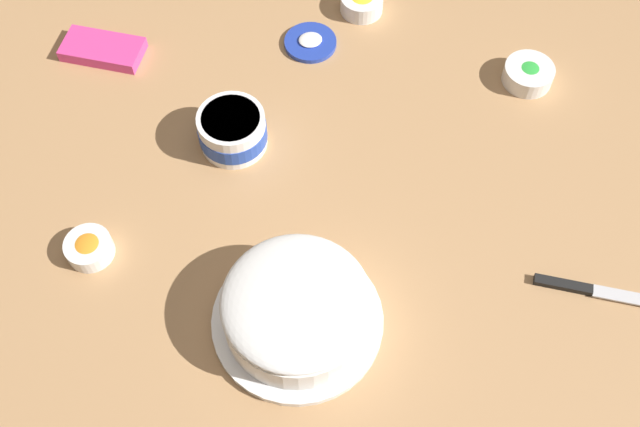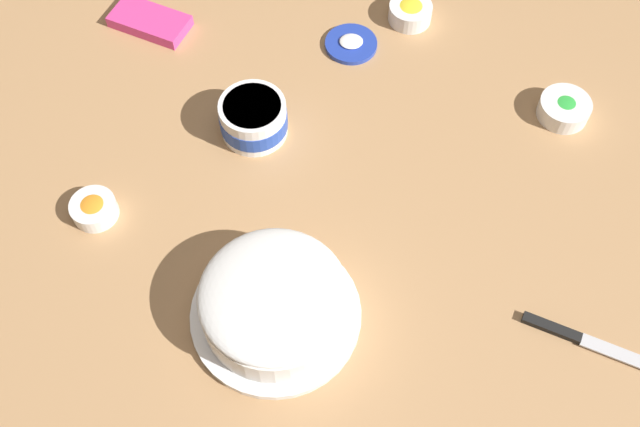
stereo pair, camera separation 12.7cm
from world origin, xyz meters
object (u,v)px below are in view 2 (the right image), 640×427
object	(u,v)px
sprinkle_bowl_green	(564,108)
sprinkle_bowl_orange	(94,208)
frosted_cake	(275,304)
candy_box_lower	(150,21)
frosting_tub_lid	(351,44)
frosting_tub	(253,118)
sprinkle_bowl_yellow	(410,11)
spreading_knife	(581,339)

from	to	relation	value
sprinkle_bowl_green	sprinkle_bowl_orange	xyz separation A→B (m)	(0.86, 0.19, -0.00)
frosted_cake	candy_box_lower	bearing A→B (deg)	-68.81
frosting_tub_lid	candy_box_lower	distance (m)	0.42
frosted_cake	frosting_tub_lid	bearing A→B (deg)	-104.89
sprinkle_bowl_orange	frosting_tub	bearing A→B (deg)	-148.15
sprinkle_bowl_green	sprinkle_bowl_yellow	size ratio (longest dim) A/B	1.09
frosting_tub	frosting_tub_lid	distance (m)	0.29
frosted_cake	frosting_tub	world-z (taller)	frosted_cake
frosted_cake	sprinkle_bowl_yellow	distance (m)	0.72
frosting_tub_lid	spreading_knife	distance (m)	0.73
sprinkle_bowl_orange	sprinkle_bowl_yellow	bearing A→B (deg)	-142.95
sprinkle_bowl_green	sprinkle_bowl_orange	size ratio (longest dim) A/B	1.21
sprinkle_bowl_yellow	sprinkle_bowl_orange	size ratio (longest dim) A/B	1.11
sprinkle_bowl_yellow	sprinkle_bowl_orange	bearing A→B (deg)	37.05
frosting_tub_lid	candy_box_lower	bearing A→B (deg)	-9.86
frosting_tub_lid	sprinkle_bowl_green	size ratio (longest dim) A/B	1.09
sprinkle_bowl_yellow	sprinkle_bowl_green	bearing A→B (deg)	135.55
frosting_tub	sprinkle_bowl_orange	bearing A→B (deg)	31.85
spreading_knife	sprinkle_bowl_green	xyz separation A→B (m)	(-0.06, -0.46, 0.01)
frosting_tub	sprinkle_bowl_yellow	distance (m)	0.42
frosting_tub	sprinkle_bowl_orange	world-z (taller)	frosting_tub
frosting_tub_lid	candy_box_lower	size ratio (longest dim) A/B	0.67
frosted_cake	candy_box_lower	distance (m)	0.71
frosted_cake	sprinkle_bowl_orange	bearing A→B (deg)	-33.16
frosting_tub	sprinkle_bowl_yellow	xyz separation A→B (m)	(-0.32, -0.28, -0.02)
frosted_cake	sprinkle_bowl_orange	xyz separation A→B (m)	(0.32, -0.21, -0.03)
sprinkle_bowl_yellow	sprinkle_bowl_orange	world-z (taller)	sprinkle_bowl_yellow
frosted_cake	frosting_tub_lid	size ratio (longest dim) A/B	2.61
sprinkle_bowl_green	frosting_tub	bearing A→B (deg)	1.64
frosted_cake	sprinkle_bowl_green	world-z (taller)	frosted_cake
frosting_tub_lid	candy_box_lower	world-z (taller)	candy_box_lower
spreading_knife	sprinkle_bowl_green	distance (m)	0.46
sprinkle_bowl_green	sprinkle_bowl_orange	world-z (taller)	sprinkle_bowl_green
frosted_cake	sprinkle_bowl_green	size ratio (longest dim) A/B	2.86
candy_box_lower	sprinkle_bowl_orange	bearing A→B (deg)	108.78
frosting_tub_lid	candy_box_lower	xyz separation A→B (m)	(0.41, -0.07, 0.01)
frosted_cake	candy_box_lower	world-z (taller)	frosted_cake
spreading_knife	frosted_cake	bearing A→B (deg)	-6.97
frosting_tub	frosting_tub_lid	bearing A→B (deg)	-132.91
frosted_cake	sprinkle_bowl_yellow	size ratio (longest dim) A/B	3.11
sprinkle_bowl_yellow	candy_box_lower	world-z (taller)	sprinkle_bowl_yellow
spreading_knife	sprinkle_bowl_yellow	bearing A→B (deg)	-74.08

